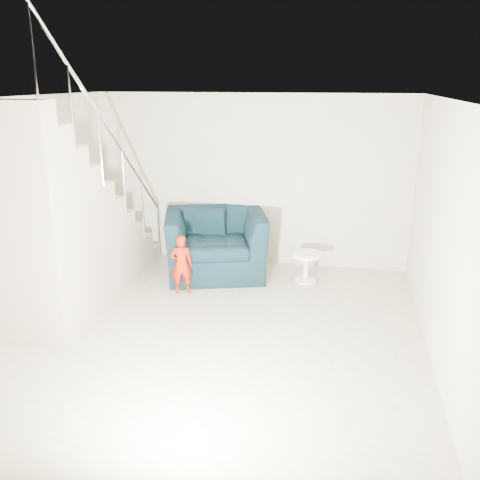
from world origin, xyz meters
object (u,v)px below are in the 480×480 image
staircase (67,237)px  side_table (306,262)px  toddler (182,265)px  armchair (216,243)px

staircase → side_table: bearing=26.1°
toddler → staircase: (-1.31, -0.68, 0.52)m
toddler → side_table: toddler is taller
armchair → staircase: (-1.58, -1.54, 0.46)m
side_table → armchair: bearing=176.8°
staircase → toddler: bearing=27.5°
toddler → armchair: bearing=-127.1°
toddler → staircase: size_ratio=0.24×
armchair → side_table: size_ratio=3.31×
armchair → staircase: staircase is taller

